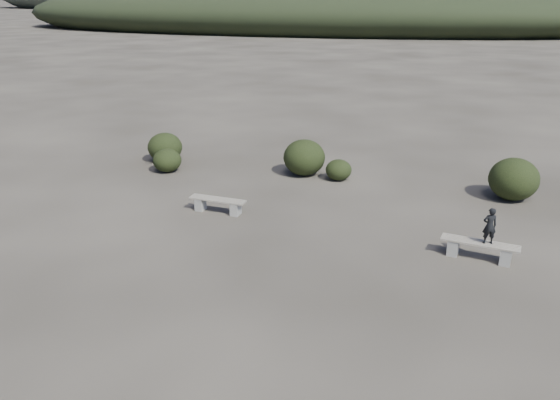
% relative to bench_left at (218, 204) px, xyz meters
% --- Properties ---
extents(ground, '(1200.00, 1200.00, 0.00)m').
position_rel_bench_left_xyz_m(ground, '(2.68, -4.71, -0.27)').
color(ground, '#2C2822').
rests_on(ground, ground).
extents(bench_left, '(1.76, 0.43, 0.44)m').
position_rel_bench_left_xyz_m(bench_left, '(0.00, 0.00, 0.00)').
color(bench_left, gray).
rests_on(bench_left, ground).
extents(bench_right, '(1.89, 0.63, 0.46)m').
position_rel_bench_left_xyz_m(bench_right, '(7.39, -0.89, 0.02)').
color(bench_right, gray).
rests_on(bench_right, ground).
extents(seated_person, '(0.39, 0.31, 0.92)m').
position_rel_bench_left_xyz_m(seated_person, '(7.55, -0.91, 0.66)').
color(seated_person, black).
rests_on(seated_person, bench_right).
extents(shrub_a, '(1.04, 1.04, 0.85)m').
position_rel_bench_left_xyz_m(shrub_a, '(-3.40, 3.15, 0.16)').
color(shrub_a, black).
rests_on(shrub_a, ground).
extents(shrub_b, '(1.51, 1.51, 1.29)m').
position_rel_bench_left_xyz_m(shrub_b, '(1.49, 4.33, 0.38)').
color(shrub_b, black).
rests_on(shrub_b, ground).
extents(shrub_c, '(0.92, 0.92, 0.73)m').
position_rel_bench_left_xyz_m(shrub_c, '(2.81, 4.11, 0.10)').
color(shrub_c, black).
rests_on(shrub_c, ground).
extents(shrub_d, '(1.54, 1.54, 1.35)m').
position_rel_bench_left_xyz_m(shrub_d, '(8.48, 3.89, 0.41)').
color(shrub_d, black).
rests_on(shrub_d, ground).
extents(shrub_f, '(1.33, 1.33, 1.13)m').
position_rel_bench_left_xyz_m(shrub_f, '(-4.12, 4.31, 0.30)').
color(shrub_f, black).
rests_on(shrub_f, ground).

